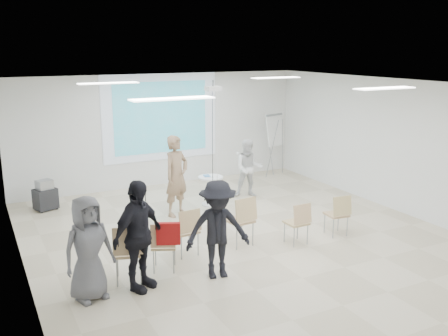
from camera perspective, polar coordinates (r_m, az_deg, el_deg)
name	(u,v)px	position (r m, az deg, el deg)	size (l,w,h in m)	color
floor	(242,240)	(10.00, 2.12, -8.23)	(8.00, 9.00, 0.10)	beige
ceiling	(244,82)	(9.30, 2.29, 9.79)	(8.00, 9.00, 0.10)	white
wall_back	(161,130)	(13.60, -7.27, 4.34)	(8.00, 0.10, 3.00)	silver
wall_left	(15,191)	(8.38, -22.73, -2.48)	(0.10, 9.00, 3.00)	silver
wall_right	(398,145)	(12.01, 19.31, 2.44)	(0.10, 9.00, 3.00)	silver
projection_halo	(161,117)	(13.49, -7.21, 5.77)	(3.20, 0.01, 2.30)	silver
projection_image	(161,117)	(13.48, -7.19, 5.76)	(2.60, 0.01, 1.90)	#35A5B6
pedestal_table	(211,189)	(11.82, -1.54, -2.41)	(0.68, 0.68, 0.73)	silver
player_left	(176,171)	(11.04, -5.46, -0.30)	(0.75, 0.51, 2.05)	#96785C
player_right	(249,165)	(12.45, 2.85, 0.31)	(0.78, 0.62, 1.61)	white
controller_left	(179,153)	(11.26, -5.12, 1.68)	(0.04, 0.13, 0.04)	silver
controller_right	(238,153)	(12.51, 1.58, 1.72)	(0.04, 0.12, 0.04)	silver
chair_far_left	(128,249)	(8.09, -10.90, -9.06)	(0.58, 0.61, 0.99)	tan
chair_left_mid	(164,243)	(8.43, -6.92, -8.46)	(0.55, 0.57, 0.87)	tan
chair_left_inner	(187,228)	(9.00, -4.24, -6.86)	(0.45, 0.48, 0.89)	tan
chair_center	(242,217)	(9.38, 2.07, -5.63)	(0.50, 0.53, 0.98)	tan
chair_right_inner	(299,220)	(9.59, 8.53, -5.90)	(0.40, 0.43, 0.83)	tan
chair_right_far	(339,212)	(10.16, 12.97, -4.90)	(0.45, 0.47, 0.85)	tan
red_jacket	(168,234)	(8.23, -6.38, -7.46)	(0.39, 0.09, 0.37)	#A61414
laptop	(185,229)	(9.10, -4.51, -6.96)	(0.33, 0.24, 0.03)	black
audience_left	(138,228)	(7.73, -9.84, -6.77)	(1.17, 0.70, 2.01)	black
audience_mid	(218,223)	(8.05, -0.73, -6.32)	(1.20, 0.65, 1.85)	black
audience_outer	(88,242)	(7.64, -15.31, -8.19)	(0.87, 0.58, 1.79)	slate
flipchart_easel	(275,130)	(14.48, 5.82, 4.29)	(0.75, 0.59, 1.81)	gray
av_cart	(45,196)	(12.24, -19.75, -3.05)	(0.57, 0.52, 0.71)	black
ceiling_projector	(213,95)	(10.69, -1.24, 8.36)	(0.30, 0.25, 3.00)	white
fluor_panel_nw	(108,83)	(10.42, -13.08, 9.43)	(1.20, 0.30, 0.02)	white
fluor_panel_ne	(276,78)	(12.05, 5.95, 10.23)	(1.20, 0.30, 0.02)	white
fluor_panel_sw	(172,99)	(7.10, -5.93, 7.88)	(1.20, 0.30, 0.02)	white
fluor_panel_se	(385,88)	(9.32, 17.89, 8.67)	(1.20, 0.30, 0.02)	white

